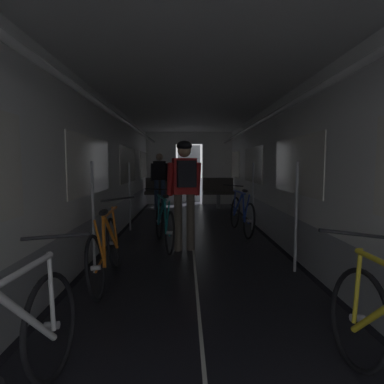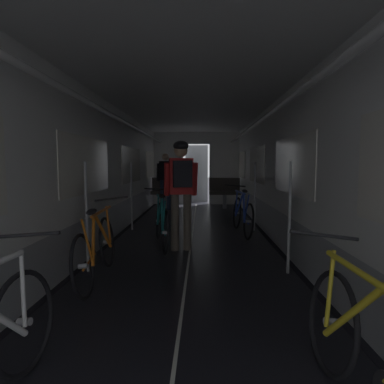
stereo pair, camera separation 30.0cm
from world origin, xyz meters
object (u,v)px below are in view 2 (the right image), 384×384
(bicycle_orange, at_px, (97,248))
(bench_seat_far_left, at_px, (167,190))
(person_standing_near_bench, at_px, (166,177))
(person_cyclist_aisle, at_px, (181,183))
(bicycle_teal_in_aisle, at_px, (162,223))
(bench_seat_far_right, at_px, (224,190))
(bicycle_yellow, at_px, (376,364))
(bicycle_blue, at_px, (242,214))

(bicycle_orange, bearing_deg, bench_seat_far_left, 88.71)
(bicycle_orange, xyz_separation_m, person_standing_near_bench, (0.14, 5.91, 0.59))
(person_cyclist_aisle, height_order, bicycle_teal_in_aisle, person_cyclist_aisle)
(bench_seat_far_right, relative_size, bicycle_yellow, 0.58)
(bicycle_teal_in_aisle, bearing_deg, bench_seat_far_right, 73.62)
(bicycle_blue, xyz_separation_m, bicycle_teal_in_aisle, (-1.46, -1.00, 0.00))
(bicycle_yellow, xyz_separation_m, bicycle_blue, (-0.06, 4.70, 0.00))
(bicycle_yellow, xyz_separation_m, person_standing_near_bench, (-1.95, 8.02, 0.59))
(bicycle_teal_in_aisle, bearing_deg, bench_seat_far_left, 95.12)
(bench_seat_far_right, relative_size, bicycle_blue, 0.58)
(person_cyclist_aisle, bearing_deg, bicycle_yellow, -71.04)
(bicycle_yellow, distance_m, person_cyclist_aisle, 3.71)
(bicycle_orange, distance_m, person_standing_near_bench, 5.94)
(bench_seat_far_left, relative_size, bicycle_teal_in_aisle, 0.59)
(bicycle_orange, bearing_deg, bicycle_blue, 52.01)
(bench_seat_far_right, xyz_separation_m, person_cyclist_aisle, (-1.03, -4.95, 0.50))
(bicycle_yellow, height_order, person_cyclist_aisle, person_cyclist_aisle)
(bench_seat_far_left, xyz_separation_m, bench_seat_far_right, (1.80, 0.00, 0.00))
(bicycle_orange, height_order, person_cyclist_aisle, person_cyclist_aisle)
(bicycle_teal_in_aisle, bearing_deg, bicycle_orange, -109.40)
(bench_seat_far_left, distance_m, bench_seat_far_right, 1.80)
(bench_seat_far_left, bearing_deg, bench_seat_far_right, 0.00)
(person_cyclist_aisle, height_order, person_standing_near_bench, person_cyclist_aisle)
(bicycle_yellow, relative_size, person_cyclist_aisle, 0.98)
(bench_seat_far_left, bearing_deg, bicycle_teal_in_aisle, -84.88)
(bench_seat_far_left, height_order, person_standing_near_bench, person_standing_near_bench)
(bench_seat_far_right, bearing_deg, person_standing_near_bench, -168.17)
(person_cyclist_aisle, bearing_deg, bench_seat_far_right, 78.20)
(bicycle_orange, relative_size, person_cyclist_aisle, 0.98)
(bicycle_blue, height_order, bicycle_orange, bicycle_orange)
(bicycle_yellow, relative_size, person_standing_near_bench, 1.00)
(bicycle_orange, bearing_deg, bicycle_yellow, -45.24)
(bicycle_orange, bearing_deg, person_cyclist_aisle, 55.82)
(bicycle_yellow, distance_m, bicycle_blue, 4.70)
(bench_seat_far_left, xyz_separation_m, bicycle_blue, (1.89, -3.69, -0.19))
(bench_seat_far_right, distance_m, bicycle_blue, 3.70)
(bicycle_teal_in_aisle, distance_m, person_standing_near_bench, 4.38)
(person_standing_near_bench, bearing_deg, bicycle_yellow, -76.36)
(bicycle_yellow, bearing_deg, bicycle_teal_in_aisle, 112.42)
(bicycle_yellow, relative_size, bicycle_orange, 1.00)
(bicycle_orange, xyz_separation_m, person_cyclist_aisle, (0.91, 1.34, 0.69))
(person_cyclist_aisle, bearing_deg, person_standing_near_bench, 99.46)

